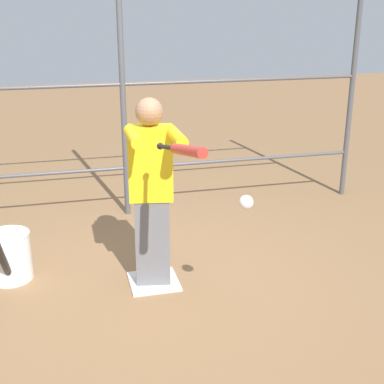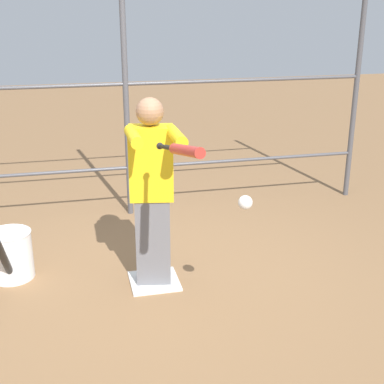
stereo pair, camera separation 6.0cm
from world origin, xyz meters
name	(u,v)px [view 1 (the left image)]	position (x,y,z in m)	size (l,w,h in m)	color
ground_plane	(154,282)	(0.00, 0.00, 0.00)	(24.00, 24.00, 0.00)	olive
home_plate	(154,281)	(0.00, 0.00, 0.01)	(0.40, 0.40, 0.02)	white
fence_backstop	(122,84)	(0.00, -1.60, 1.42)	(5.30, 0.06, 2.84)	#4C4C51
batter	(152,189)	(0.00, 0.02, 0.84)	(0.39, 0.57, 1.55)	slate
baseball_bat_swinging	(184,150)	(-0.06, 0.88, 1.37)	(0.15, 0.80, 0.20)	black
softball_in_flight	(246,202)	(-0.50, 0.80, 0.96)	(0.10, 0.10, 0.10)	white
bat_bucket	(6,254)	(1.18, -0.36, 0.24)	(0.67, 0.85, 0.84)	white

